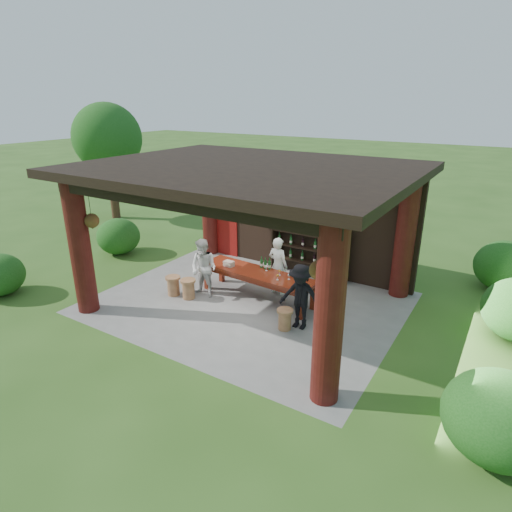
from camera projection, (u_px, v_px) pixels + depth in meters
The scene contains 15 objects.
ground at pixel (248, 302), 10.99m from camera, with size 90.00×90.00×0.00m, color #2D5119.
pavilion at pixel (256, 219), 10.59m from camera, with size 7.50×6.00×3.60m.
wine_shelf at pixel (309, 242), 12.31m from camera, with size 2.35×0.36×2.07m.
tasting_table at pixel (257, 276), 11.01m from camera, with size 3.24×1.03×0.75m.
stool_near_left at pixel (188, 288), 11.13m from camera, with size 0.40×0.40×0.53m.
stool_near_right at pixel (285, 319), 9.64m from camera, with size 0.37×0.37×0.49m.
stool_far_left at pixel (173, 285), 11.32m from camera, with size 0.40×0.40×0.53m.
host at pixel (278, 266), 11.28m from camera, with size 0.57×0.37×1.56m, color white.
guest_woman at pixel (204, 268), 11.12m from camera, with size 0.76×0.59×1.55m, color beige.
guest_man at pixel (300, 297), 9.55m from camera, with size 0.99×0.57×1.53m, color black.
table_bottles at pixel (265, 263), 11.12m from camera, with size 0.32×0.11×0.31m.
table_glasses at pixel (278, 273), 10.67m from camera, with size 0.83×0.43×0.15m.
napkin_basket at pixel (229, 264), 11.31m from camera, with size 0.26×0.18×0.14m, color #BF6672.
shrubs at pixel (384, 298), 9.97m from camera, with size 14.13×8.90×1.36m.
trees at pixel (389, 172), 9.61m from camera, with size 21.92×9.05×4.80m.
Camera 1 is at (5.41, -8.27, 4.95)m, focal length 30.00 mm.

